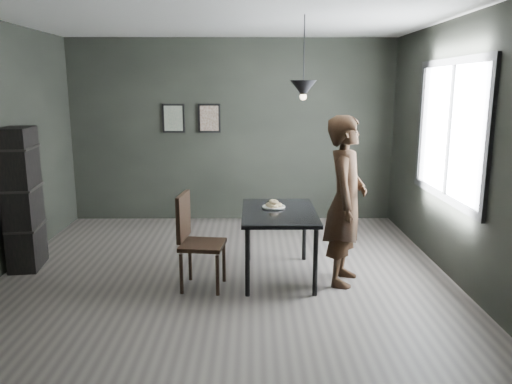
{
  "coord_description": "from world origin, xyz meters",
  "views": [
    {
      "loc": [
        0.31,
        -5.26,
        2.07
      ],
      "look_at": [
        0.35,
        0.05,
        0.95
      ],
      "focal_mm": 35.0,
      "sensor_mm": 36.0,
      "label": 1
    }
  ],
  "objects_px": {
    "cafe_table": "(279,218)",
    "woman": "(346,201)",
    "shelf_unit": "(23,199)",
    "white_plate": "(274,207)",
    "wood_chair": "(194,235)",
    "pendant_lamp": "(303,89)"
  },
  "relations": [
    {
      "from": "cafe_table",
      "to": "woman",
      "type": "relative_size",
      "value": 0.67
    },
    {
      "from": "cafe_table",
      "to": "shelf_unit",
      "type": "xyz_separation_m",
      "value": [
        -2.92,
        0.32,
        0.15
      ]
    },
    {
      "from": "cafe_table",
      "to": "white_plate",
      "type": "bearing_deg",
      "value": 111.17
    },
    {
      "from": "white_plate",
      "to": "wood_chair",
      "type": "distance_m",
      "value": 0.97
    },
    {
      "from": "wood_chair",
      "to": "shelf_unit",
      "type": "height_order",
      "value": "shelf_unit"
    },
    {
      "from": "shelf_unit",
      "to": "wood_chair",
      "type": "bearing_deg",
      "value": -24.34
    },
    {
      "from": "shelf_unit",
      "to": "white_plate",
      "type": "bearing_deg",
      "value": -10.96
    },
    {
      "from": "white_plate",
      "to": "pendant_lamp",
      "type": "height_order",
      "value": "pendant_lamp"
    },
    {
      "from": "pendant_lamp",
      "to": "wood_chair",
      "type": "bearing_deg",
      "value": -160.54
    },
    {
      "from": "wood_chair",
      "to": "shelf_unit",
      "type": "distance_m",
      "value": 2.13
    },
    {
      "from": "white_plate",
      "to": "pendant_lamp",
      "type": "relative_size",
      "value": 0.27
    },
    {
      "from": "shelf_unit",
      "to": "pendant_lamp",
      "type": "bearing_deg",
      "value": -11.21
    },
    {
      "from": "woman",
      "to": "pendant_lamp",
      "type": "height_order",
      "value": "pendant_lamp"
    },
    {
      "from": "woman",
      "to": "pendant_lamp",
      "type": "bearing_deg",
      "value": 76.95
    },
    {
      "from": "white_plate",
      "to": "cafe_table",
      "type": "bearing_deg",
      "value": -68.83
    },
    {
      "from": "woman",
      "to": "shelf_unit",
      "type": "distance_m",
      "value": 3.64
    },
    {
      "from": "shelf_unit",
      "to": "woman",
      "type": "bearing_deg",
      "value": -14.85
    },
    {
      "from": "shelf_unit",
      "to": "cafe_table",
      "type": "bearing_deg",
      "value": -13.49
    },
    {
      "from": "cafe_table",
      "to": "white_plate",
      "type": "xyz_separation_m",
      "value": [
        -0.05,
        0.13,
        0.08
      ]
    },
    {
      "from": "wood_chair",
      "to": "shelf_unit",
      "type": "bearing_deg",
      "value": 169.82
    },
    {
      "from": "cafe_table",
      "to": "shelf_unit",
      "type": "relative_size",
      "value": 0.73
    },
    {
      "from": "shelf_unit",
      "to": "pendant_lamp",
      "type": "height_order",
      "value": "pendant_lamp"
    }
  ]
}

